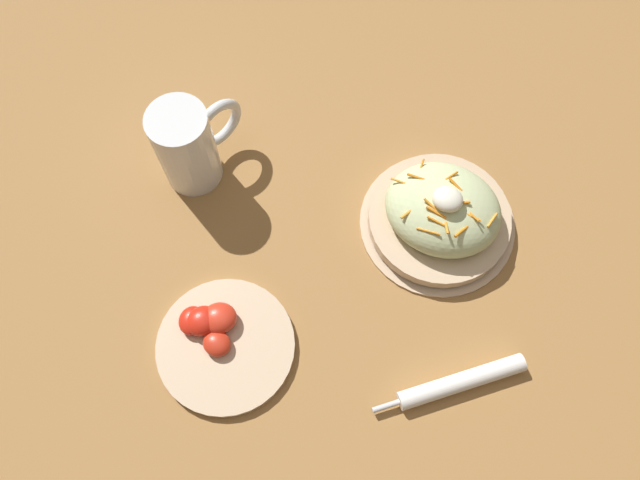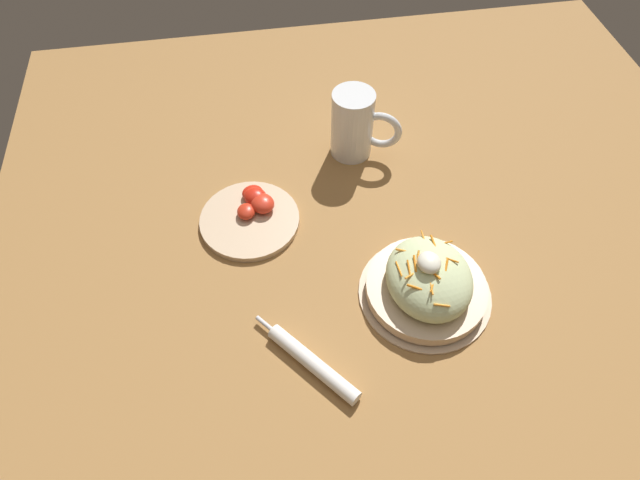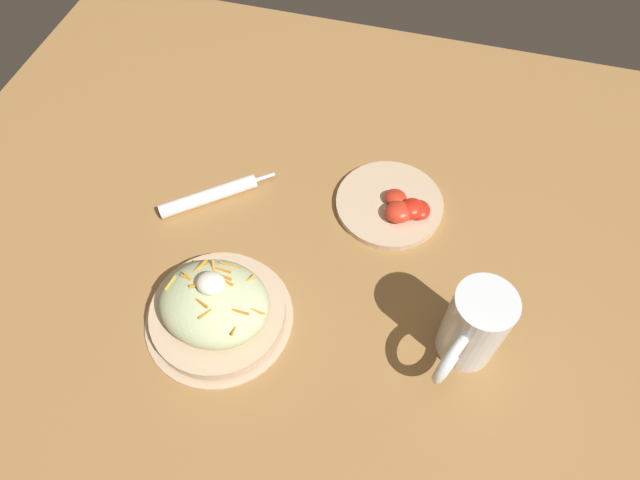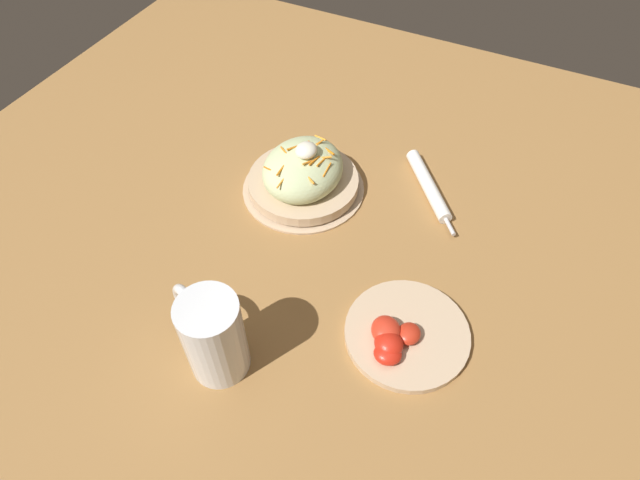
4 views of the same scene
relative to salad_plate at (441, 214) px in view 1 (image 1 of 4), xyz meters
The scene contains 5 objects.
ground_plane 0.12m from the salad_plate, 18.20° to the left, with size 1.43×1.43×0.00m, color #9E703D.
salad_plate is the anchor object (origin of this frame).
beer_mug 0.36m from the salad_plate, ahead, with size 0.09×0.13×0.14m.
napkin_roll 0.23m from the salad_plate, 115.13° to the left, with size 0.17×0.14×0.02m.
tomato_plate 0.34m from the salad_plate, 51.87° to the left, with size 0.18×0.18×0.04m.
Camera 1 is at (-0.09, 0.37, 0.83)m, focal length 35.74 mm.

